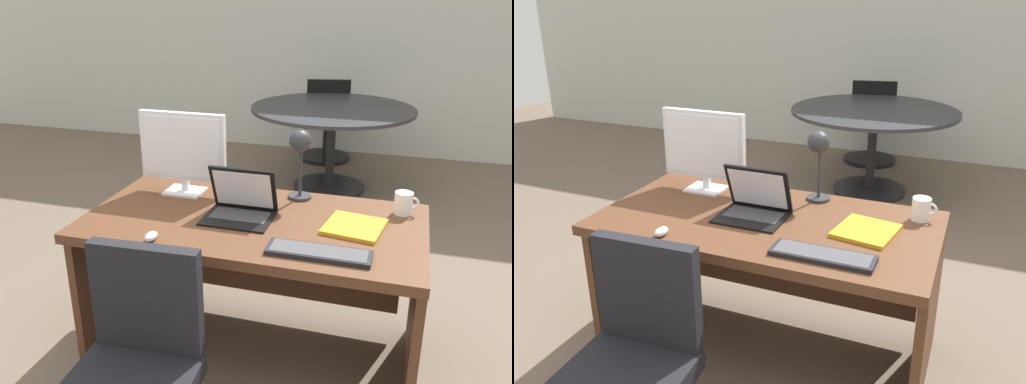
# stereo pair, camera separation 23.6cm
# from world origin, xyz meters

# --- Properties ---
(ground) EXTENTS (12.00, 12.00, 0.00)m
(ground) POSITION_xyz_m (0.00, 1.50, 0.00)
(ground) COLOR #6B5B4C
(back_wall) EXTENTS (10.00, 0.10, 2.80)m
(back_wall) POSITION_xyz_m (0.00, 3.77, 1.40)
(back_wall) COLOR silver
(back_wall) RESTS_ON ground
(desk) EXTENTS (1.59, 0.84, 0.72)m
(desk) POSITION_xyz_m (0.00, 0.04, 0.54)
(desk) COLOR #56331E
(desk) RESTS_ON ground
(monitor) EXTENTS (0.47, 0.16, 0.43)m
(monitor) POSITION_xyz_m (-0.45, 0.23, 0.96)
(monitor) COLOR silver
(monitor) RESTS_ON desk
(laptop) EXTENTS (0.32, 0.26, 0.24)m
(laptop) POSITION_xyz_m (-0.07, 0.02, 0.80)
(laptop) COLOR black
(laptop) RESTS_ON desk
(keyboard) EXTENTS (0.43, 0.13, 0.02)m
(keyboard) POSITION_xyz_m (0.36, -0.27, 0.73)
(keyboard) COLOR black
(keyboard) RESTS_ON desk
(mouse) EXTENTS (0.05, 0.08, 0.04)m
(mouse) POSITION_xyz_m (-0.35, -0.35, 0.74)
(mouse) COLOR silver
(mouse) RESTS_ON desk
(desk_lamp) EXTENTS (0.12, 0.14, 0.37)m
(desk_lamp) POSITION_xyz_m (0.15, 0.30, 0.99)
(desk_lamp) COLOR #2D2D33
(desk_lamp) RESTS_ON desk
(book) EXTENTS (0.29, 0.30, 0.02)m
(book) POSITION_xyz_m (0.47, 0.03, 0.73)
(book) COLOR orange
(book) RESTS_ON desk
(coffee_mug) EXTENTS (0.12, 0.09, 0.11)m
(coffee_mug) POSITION_xyz_m (0.67, 0.27, 0.78)
(coffee_mug) COLOR white
(coffee_mug) RESTS_ON desk
(meeting_table) EXTENTS (1.46, 1.46, 0.77)m
(meeting_table) POSITION_xyz_m (-0.01, 2.44, 0.59)
(meeting_table) COLOR black
(meeting_table) RESTS_ON ground
(meeting_chair_near) EXTENTS (0.56, 0.57, 0.90)m
(meeting_chair_near) POSITION_xyz_m (-0.20, 3.31, 0.37)
(meeting_chair_near) COLOR black
(meeting_chair_near) RESTS_ON ground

